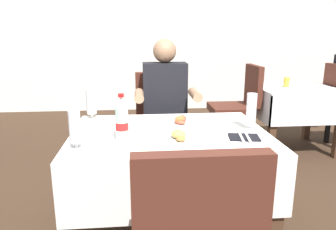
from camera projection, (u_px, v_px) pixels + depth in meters
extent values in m
cube|color=silver|center=(145.00, 19.00, 5.32)|extent=(11.00, 0.12, 3.07)
cube|color=white|center=(170.00, 133.00, 1.93)|extent=(1.18, 0.89, 0.02)
cube|color=white|center=(178.00, 194.00, 1.55)|extent=(1.18, 0.02, 0.32)
cube|color=white|center=(164.00, 137.00, 2.39)|extent=(1.18, 0.02, 0.32)
cube|color=white|center=(74.00, 163.00, 1.92)|extent=(0.02, 0.89, 0.32)
cube|color=white|center=(260.00, 156.00, 2.02)|extent=(0.02, 0.89, 0.32)
cube|color=#472D1E|center=(72.00, 228.00, 1.60)|extent=(0.07, 0.07, 0.70)
cube|color=#472D1E|center=(275.00, 217.00, 1.70)|extent=(0.07, 0.07, 0.70)
cube|color=#472D1E|center=(93.00, 167.00, 2.34)|extent=(0.07, 0.07, 0.70)
cube|color=#472D1E|center=(233.00, 161.00, 2.44)|extent=(0.07, 0.07, 0.70)
cube|color=#4C2319|center=(161.00, 132.00, 2.70)|extent=(0.44, 0.44, 0.08)
cube|color=#4C2319|center=(159.00, 96.00, 2.88)|extent=(0.42, 0.06, 0.44)
cube|color=black|center=(142.00, 170.00, 2.59)|extent=(0.04, 0.04, 0.45)
cube|color=black|center=(183.00, 168.00, 2.62)|extent=(0.04, 0.04, 0.45)
cube|color=black|center=(141.00, 155.00, 2.92)|extent=(0.04, 0.04, 0.45)
cube|color=black|center=(178.00, 153.00, 2.95)|extent=(0.04, 0.04, 0.45)
cube|color=#4C2319|center=(201.00, 221.00, 0.96)|extent=(0.42, 0.06, 0.44)
cylinder|color=#282D42|center=(158.00, 171.00, 2.57)|extent=(0.10, 0.10, 0.45)
cylinder|color=#282D42|center=(177.00, 170.00, 2.58)|extent=(0.10, 0.10, 0.45)
cube|color=#282D42|center=(166.00, 131.00, 2.66)|extent=(0.34, 0.36, 0.12)
cube|color=black|center=(165.00, 93.00, 2.66)|extent=(0.36, 0.20, 0.50)
sphere|color=#997051|center=(165.00, 51.00, 2.58)|extent=(0.19, 0.19, 0.19)
cylinder|color=#997051|center=(139.00, 96.00, 2.42)|extent=(0.07, 0.26, 0.07)
cylinder|color=#997051|center=(195.00, 95.00, 2.45)|extent=(0.07, 0.26, 0.07)
cube|color=white|center=(182.00, 143.00, 1.72)|extent=(0.23, 0.23, 0.01)
ellipsoid|color=gold|center=(178.00, 134.00, 1.77)|extent=(0.10, 0.11, 0.05)
ellipsoid|color=#B77A38|center=(181.00, 139.00, 1.72)|extent=(0.07, 0.07, 0.03)
cube|color=white|center=(179.00, 124.00, 2.07)|extent=(0.26, 0.26, 0.01)
ellipsoid|color=#C14C33|center=(182.00, 119.00, 2.09)|extent=(0.07, 0.09, 0.05)
ellipsoid|color=#99602D|center=(180.00, 120.00, 2.06)|extent=(0.06, 0.04, 0.05)
ellipsoid|color=#C14C33|center=(180.00, 122.00, 2.05)|extent=(0.09, 0.09, 0.02)
cylinder|color=white|center=(250.00, 129.00, 1.98)|extent=(0.07, 0.07, 0.01)
cylinder|color=white|center=(250.00, 126.00, 1.98)|extent=(0.02, 0.02, 0.03)
cylinder|color=white|center=(251.00, 109.00, 1.95)|extent=(0.06, 0.06, 0.19)
cylinder|color=gold|center=(251.00, 115.00, 1.96)|extent=(0.06, 0.06, 0.11)
cylinder|color=white|center=(76.00, 148.00, 1.65)|extent=(0.07, 0.07, 0.01)
cylinder|color=white|center=(76.00, 145.00, 1.64)|extent=(0.02, 0.02, 0.03)
cylinder|color=white|center=(75.00, 126.00, 1.62)|extent=(0.06, 0.06, 0.17)
cylinder|color=black|center=(75.00, 129.00, 1.62)|extent=(0.06, 0.06, 0.14)
cylinder|color=white|center=(92.00, 118.00, 2.23)|extent=(0.07, 0.07, 0.01)
cylinder|color=white|center=(92.00, 116.00, 2.22)|extent=(0.02, 0.02, 0.03)
cylinder|color=white|center=(91.00, 102.00, 2.20)|extent=(0.07, 0.07, 0.17)
cylinder|color=#C68928|center=(92.00, 109.00, 2.21)|extent=(0.06, 0.06, 0.06)
cylinder|color=silver|center=(122.00, 124.00, 1.74)|extent=(0.07, 0.07, 0.19)
cylinder|color=red|center=(122.00, 126.00, 1.74)|extent=(0.07, 0.07, 0.04)
cone|color=silver|center=(121.00, 102.00, 1.71)|extent=(0.06, 0.06, 0.05)
cylinder|color=red|center=(121.00, 95.00, 1.70)|extent=(0.03, 0.03, 0.02)
cube|color=black|center=(244.00, 137.00, 1.81)|extent=(0.19, 0.16, 0.01)
cube|color=silver|center=(241.00, 136.00, 1.81)|extent=(0.04, 0.19, 0.01)
cube|color=silver|center=(247.00, 136.00, 1.81)|extent=(0.04, 0.19, 0.01)
cube|color=white|center=(295.00, 88.00, 3.55)|extent=(0.86, 0.76, 0.02)
cube|color=white|center=(311.00, 110.00, 3.23)|extent=(0.86, 0.02, 0.32)
cube|color=white|center=(279.00, 96.00, 3.95)|extent=(0.86, 0.02, 0.32)
cube|color=white|center=(257.00, 103.00, 3.56)|extent=(0.02, 0.76, 0.32)
cube|color=white|center=(329.00, 102.00, 3.63)|extent=(0.02, 0.76, 0.32)
cube|color=#472D1E|center=(272.00, 128.00, 3.30)|extent=(0.07, 0.07, 0.70)
cube|color=#472D1E|center=(251.00, 113.00, 3.92)|extent=(0.07, 0.07, 0.70)
cube|color=#472D1E|center=(308.00, 112.00, 3.98)|extent=(0.07, 0.07, 0.70)
cube|color=#4C2319|center=(230.00, 109.00, 3.54)|extent=(0.44, 0.44, 0.08)
cube|color=#4C2319|center=(253.00, 85.00, 3.50)|extent=(0.06, 0.42, 0.44)
cube|color=black|center=(211.00, 128.00, 3.76)|extent=(0.04, 0.04, 0.45)
cube|color=black|center=(218.00, 137.00, 3.43)|extent=(0.04, 0.04, 0.45)
cube|color=black|center=(239.00, 127.00, 3.79)|extent=(0.04, 0.04, 0.45)
cube|color=black|center=(249.00, 136.00, 3.46)|extent=(0.04, 0.04, 0.45)
cube|color=#4C2319|center=(336.00, 84.00, 3.58)|extent=(0.06, 0.42, 0.44)
cube|color=black|center=(328.00, 124.00, 3.89)|extent=(0.04, 0.04, 0.45)
cylinder|color=gold|center=(287.00, 82.00, 3.53)|extent=(0.06, 0.06, 0.11)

